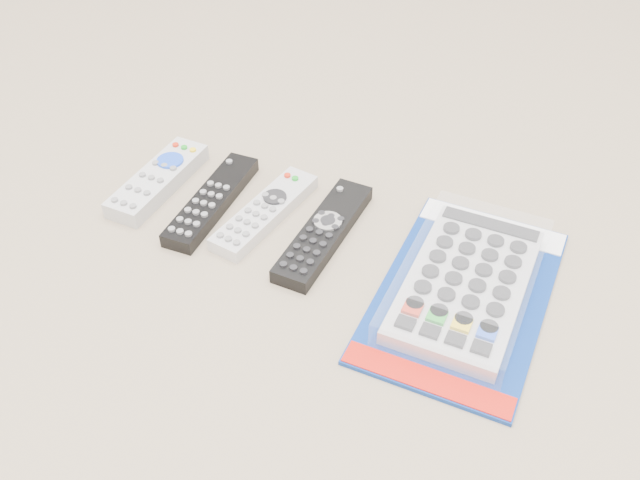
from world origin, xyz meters
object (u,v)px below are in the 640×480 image
at_px(remote_large_black, 324,232).
at_px(jumbo_remote_packaged, 466,283).
at_px(remote_small_grey, 158,180).
at_px(remote_slim_black, 212,201).
at_px(remote_silver_dvd, 265,212).

bearing_deg(remote_large_black, jumbo_remote_packaged, -4.58).
distance_m(remote_small_grey, remote_slim_black, 0.09).
relative_size(remote_slim_black, jumbo_remote_packaged, 0.62).
bearing_deg(remote_large_black, remote_slim_black, -177.39).
bearing_deg(jumbo_remote_packaged, remote_slim_black, 177.51).
distance_m(remote_large_black, jumbo_remote_packaged, 0.19).
distance_m(remote_silver_dvd, remote_large_black, 0.09).
bearing_deg(remote_large_black, remote_silver_dvd, 177.68).
xyz_separation_m(remote_slim_black, jumbo_remote_packaged, (0.35, -0.03, 0.01)).
height_order(remote_slim_black, remote_silver_dvd, remote_slim_black).
distance_m(remote_slim_black, jumbo_remote_packaged, 0.35).
relative_size(remote_small_grey, remote_slim_black, 0.92).
bearing_deg(remote_slim_black, jumbo_remote_packaged, -4.95).
xyz_separation_m(remote_small_grey, jumbo_remote_packaged, (0.43, -0.04, 0.01)).
bearing_deg(jumbo_remote_packaged, remote_large_black, 174.20).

